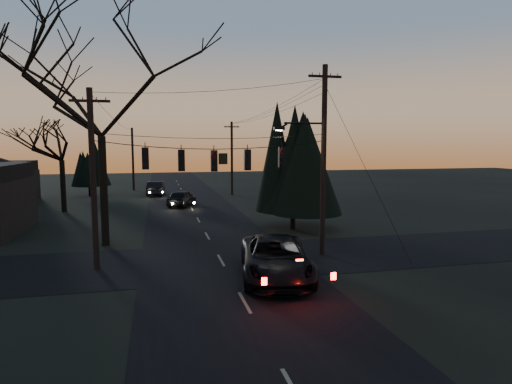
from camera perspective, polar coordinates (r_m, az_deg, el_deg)
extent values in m
plane|color=black|center=(13.01, 2.28, -20.72)|extent=(160.00, 160.00, 0.00)
cube|color=black|center=(31.86, -7.36, -4.34)|extent=(8.00, 120.00, 0.02)
cube|color=black|center=(22.18, -4.69, -9.09)|extent=(60.00, 7.00, 0.02)
cylinder|color=black|center=(21.34, -5.51, 6.84)|extent=(11.50, 0.04, 0.04)
cylinder|color=black|center=(26.32, -19.64, 0.07)|extent=(0.44, 0.44, 6.38)
cylinder|color=black|center=(29.94, 4.92, -3.47)|extent=(0.36, 0.36, 1.60)
cone|color=black|center=(29.52, 4.99, 3.97)|extent=(4.95, 4.95, 6.96)
cylinder|color=black|center=(40.95, -24.33, 0.71)|extent=(0.44, 0.44, 4.53)
cylinder|color=black|center=(52.35, -21.24, 0.36)|extent=(0.36, 0.36, 1.60)
cone|color=black|center=(52.15, -21.37, 3.42)|extent=(3.48, 3.48, 4.81)
imported|color=black|center=(19.18, 2.64, -8.83)|extent=(4.03, 6.81, 1.78)
imported|color=black|center=(41.39, -9.87, -0.81)|extent=(3.34, 4.99, 1.58)
imported|color=black|center=(50.74, -13.20, 0.46)|extent=(2.16, 5.07, 1.62)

